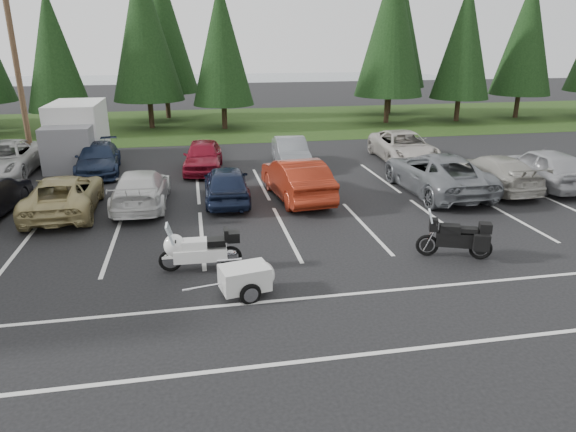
# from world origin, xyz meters

# --- Properties ---
(ground) EXTENTS (120.00, 120.00, 0.00)m
(ground) POSITION_xyz_m (0.00, 0.00, 0.00)
(ground) COLOR black
(ground) RESTS_ON ground
(grass_strip) EXTENTS (80.00, 16.00, 0.01)m
(grass_strip) POSITION_xyz_m (0.00, 24.00, 0.01)
(grass_strip) COLOR #193410
(grass_strip) RESTS_ON ground
(lake_water) EXTENTS (70.00, 50.00, 0.02)m
(lake_water) POSITION_xyz_m (4.00, 55.00, 0.00)
(lake_water) COLOR slate
(lake_water) RESTS_ON ground
(utility_pole) EXTENTS (1.60, 0.26, 9.00)m
(utility_pole) POSITION_xyz_m (-10.00, 12.00, 4.70)
(utility_pole) COLOR #473321
(utility_pole) RESTS_ON ground
(box_truck) EXTENTS (2.40, 5.60, 2.90)m
(box_truck) POSITION_xyz_m (-8.00, 12.50, 1.45)
(box_truck) COLOR silver
(box_truck) RESTS_ON ground
(stall_markings) EXTENTS (32.00, 16.00, 0.01)m
(stall_markings) POSITION_xyz_m (0.00, 2.00, 0.00)
(stall_markings) COLOR silver
(stall_markings) RESTS_ON ground
(conifer_3) EXTENTS (3.87, 3.87, 9.02)m
(conifer_3) POSITION_xyz_m (-10.50, 21.40, 5.27)
(conifer_3) COLOR #332316
(conifer_3) RESTS_ON ground
(conifer_4) EXTENTS (4.80, 4.80, 11.17)m
(conifer_4) POSITION_xyz_m (-5.00, 22.90, 6.53)
(conifer_4) COLOR #332316
(conifer_4) RESTS_ON ground
(conifer_5) EXTENTS (4.14, 4.14, 9.63)m
(conifer_5) POSITION_xyz_m (0.00, 21.60, 5.63)
(conifer_5) COLOR #332316
(conifer_5) RESTS_ON ground
(conifer_6) EXTENTS (4.93, 4.93, 11.48)m
(conifer_6) POSITION_xyz_m (12.00, 22.10, 6.71)
(conifer_6) COLOR #332316
(conifer_6) RESTS_ON ground
(conifer_7) EXTENTS (4.27, 4.27, 9.94)m
(conifer_7) POSITION_xyz_m (17.50, 21.80, 5.81)
(conifer_7) COLOR #332316
(conifer_7) RESTS_ON ground
(conifer_8) EXTENTS (4.53, 4.53, 10.56)m
(conifer_8) POSITION_xyz_m (23.00, 22.60, 6.17)
(conifer_8) COLOR #332316
(conifer_8) RESTS_ON ground
(conifer_back_b) EXTENTS (4.97, 4.97, 11.58)m
(conifer_back_b) POSITION_xyz_m (-4.00, 27.50, 6.77)
(conifer_back_b) COLOR #332316
(conifer_back_b) RESTS_ON ground
(conifer_back_c) EXTENTS (5.50, 5.50, 12.81)m
(conifer_back_c) POSITION_xyz_m (14.00, 26.80, 7.49)
(conifer_back_c) COLOR #332316
(conifer_back_c) RESTS_ON ground
(car_near_2) EXTENTS (2.44, 5.02, 1.38)m
(car_near_2) POSITION_xyz_m (-6.93, 4.41, 0.69)
(car_near_2) COLOR tan
(car_near_2) RESTS_ON ground
(car_near_3) EXTENTS (2.06, 4.78, 1.37)m
(car_near_3) POSITION_xyz_m (-4.29, 4.69, 0.69)
(car_near_3) COLOR silver
(car_near_3) RESTS_ON ground
(car_near_4) EXTENTS (1.80, 4.21, 1.42)m
(car_near_4) POSITION_xyz_m (-1.12, 4.70, 0.71)
(car_near_4) COLOR #151E36
(car_near_4) RESTS_ON ground
(car_near_5) EXTENTS (2.18, 4.99, 1.59)m
(car_near_5) POSITION_xyz_m (1.58, 4.59, 0.80)
(car_near_5) COLOR maroon
(car_near_5) RESTS_ON ground
(car_near_6) EXTENTS (2.79, 5.88, 1.62)m
(car_near_6) POSITION_xyz_m (7.30, 4.36, 0.81)
(car_near_6) COLOR slate
(car_near_6) RESTS_ON ground
(car_near_7) EXTENTS (2.18, 4.95, 1.42)m
(car_near_7) POSITION_xyz_m (9.84, 4.40, 0.71)
(car_near_7) COLOR #A29F95
(car_near_7) RESTS_ON ground
(car_near_8) EXTENTS (2.15, 4.92, 1.65)m
(car_near_8) POSITION_xyz_m (12.18, 4.38, 0.82)
(car_near_8) COLOR #9E9FA3
(car_near_8) RESTS_ON ground
(car_far_0) EXTENTS (2.64, 5.63, 1.56)m
(car_far_0) POSITION_xyz_m (-10.76, 10.33, 0.78)
(car_far_0) COLOR #BCBBB9
(car_far_0) RESTS_ON ground
(car_far_1) EXTENTS (2.28, 4.79, 1.35)m
(car_far_1) POSITION_xyz_m (-6.64, 10.24, 0.67)
(car_far_1) COLOR #17223B
(car_far_1) RESTS_ON ground
(car_far_2) EXTENTS (2.09, 4.39, 1.45)m
(car_far_2) POSITION_xyz_m (-1.85, 9.68, 0.72)
(car_far_2) COLOR maroon
(car_far_2) RESTS_ON ground
(car_far_3) EXTENTS (1.64, 4.23, 1.37)m
(car_far_3) POSITION_xyz_m (2.40, 9.90, 0.69)
(car_far_3) COLOR slate
(car_far_3) RESTS_ON ground
(car_far_4) EXTENTS (2.80, 5.49, 1.49)m
(car_far_4) POSITION_xyz_m (8.22, 9.87, 0.74)
(car_far_4) COLOR #BDB6AD
(car_far_4) RESTS_ON ground
(touring_motorcycle) EXTENTS (2.48, 0.81, 1.36)m
(touring_motorcycle) POSITION_xyz_m (-2.28, -1.35, 0.68)
(touring_motorcycle) COLOR white
(touring_motorcycle) RESTS_ON ground
(cargo_trailer) EXTENTS (1.83, 1.25, 0.78)m
(cargo_trailer) POSITION_xyz_m (-1.27, -3.05, 0.39)
(cargo_trailer) COLOR silver
(cargo_trailer) RESTS_ON ground
(adventure_motorcycle) EXTENTS (2.47, 1.59, 1.42)m
(adventure_motorcycle) POSITION_xyz_m (4.84, -1.89, 0.71)
(adventure_motorcycle) COLOR black
(adventure_motorcycle) RESTS_ON ground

